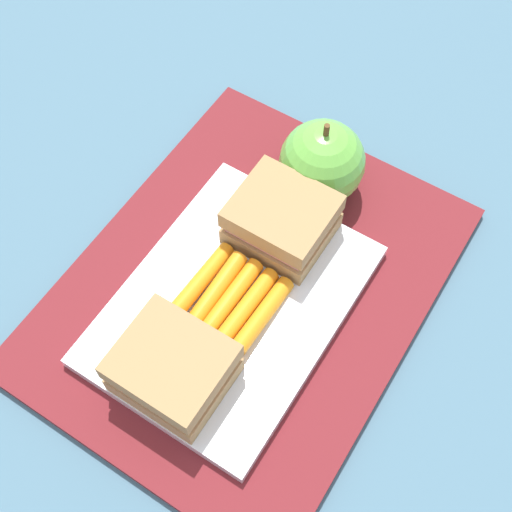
{
  "coord_description": "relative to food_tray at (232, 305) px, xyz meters",
  "views": [
    {
      "loc": [
        -0.22,
        -0.15,
        0.53
      ],
      "look_at": [
        0.01,
        0.0,
        0.04
      ],
      "focal_mm": 48.32,
      "sensor_mm": 36.0,
      "label": 1
    }
  ],
  "objects": [
    {
      "name": "sandwich_half_left",
      "position": [
        -0.08,
        0.0,
        0.03
      ],
      "size": [
        0.07,
        0.08,
        0.04
      ],
      "color": "#9E7A4C",
      "rests_on": "food_tray"
    },
    {
      "name": "food_tray",
      "position": [
        0.0,
        0.0,
        0.0
      ],
      "size": [
        0.23,
        0.17,
        0.01
      ],
      "primitive_type": "cube",
      "color": "white",
      "rests_on": "lunchbag_mat"
    },
    {
      "name": "carrot_sticks_bundle",
      "position": [
        0.0,
        -0.0,
        0.01
      ],
      "size": [
        0.08,
        0.07,
        0.02
      ],
      "color": "orange",
      "rests_on": "food_tray"
    },
    {
      "name": "ground_plane",
      "position": [
        0.03,
        0.0,
        -0.02
      ],
      "size": [
        2.4,
        2.4,
        0.0
      ],
      "primitive_type": "plane",
      "color": "#42667A"
    },
    {
      "name": "lunchbag_mat",
      "position": [
        0.03,
        0.0,
        -0.01
      ],
      "size": [
        0.36,
        0.28,
        0.01
      ],
      "primitive_type": "cube",
      "color": "maroon",
      "rests_on": "ground_plane"
    },
    {
      "name": "apple",
      "position": [
        0.15,
        0.0,
        0.03
      ],
      "size": [
        0.08,
        0.08,
        0.09
      ],
      "color": "#66B742",
      "rests_on": "lunchbag_mat"
    },
    {
      "name": "sandwich_half_right",
      "position": [
        0.08,
        0.0,
        0.03
      ],
      "size": [
        0.07,
        0.08,
        0.04
      ],
      "color": "#9E7A4C",
      "rests_on": "food_tray"
    }
  ]
}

